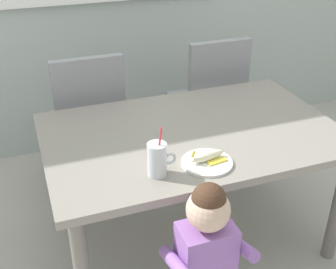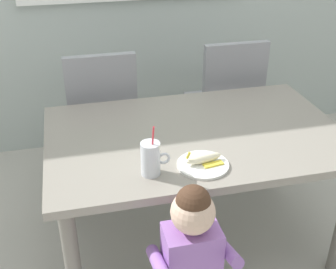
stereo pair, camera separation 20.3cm
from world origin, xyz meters
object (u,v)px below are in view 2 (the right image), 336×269
object	(u,v)px
snack_plate	(203,165)
peeled_banana	(204,159)
dining_table	(195,147)
dining_chair_right	(227,98)
toddler_standing	(192,252)
dining_chair_left	(102,112)
milk_cup	(151,160)

from	to	relation	value
snack_plate	peeled_banana	distance (m)	0.03
snack_plate	dining_table	bearing A→B (deg)	78.84
dining_chair_right	toddler_standing	size ratio (longest dim) A/B	1.15
dining_chair_left	dining_chair_right	world-z (taller)	same
peeled_banana	toddler_standing	bearing A→B (deg)	-114.26
dining_chair_left	milk_cup	distance (m)	1.03
milk_cup	snack_plate	distance (m)	0.24
dining_chair_left	peeled_banana	size ratio (longest dim) A/B	5.49
dining_chair_left	toddler_standing	distance (m)	1.32
dining_table	peeled_banana	world-z (taller)	peeled_banana
toddler_standing	snack_plate	bearing A→B (deg)	66.25
dining_chair_left	snack_plate	bearing A→B (deg)	109.65
dining_chair_right	peeled_banana	size ratio (longest dim) A/B	5.49
dining_chair_right	milk_cup	distance (m)	1.28
dining_table	toddler_standing	size ratio (longest dim) A/B	1.78
dining_table	toddler_standing	bearing A→B (deg)	-107.77
dining_chair_right	milk_cup	xyz separation A→B (m)	(-0.73, -1.02, 0.23)
dining_chair_right	snack_plate	xyz separation A→B (m)	(-0.50, -1.02, 0.17)
milk_cup	dining_chair_left	bearing A→B (deg)	96.86
dining_chair_left	peeled_banana	bearing A→B (deg)	110.25
dining_chair_left	snack_plate	size ratio (longest dim) A/B	4.17
dining_table	snack_plate	size ratio (longest dim) A/B	6.49
toddler_standing	milk_cup	size ratio (longest dim) A/B	3.38
dining_table	dining_chair_right	bearing A→B (deg)	58.37
milk_cup	snack_plate	world-z (taller)	milk_cup
toddler_standing	dining_chair_left	bearing A→B (deg)	99.35
toddler_standing	milk_cup	xyz separation A→B (m)	(-0.10, 0.31, 0.25)
dining_table	toddler_standing	distance (m)	0.66
dining_chair_right	milk_cup	bearing A→B (deg)	54.35
dining_chair_left	peeled_banana	xyz separation A→B (m)	(0.36, -0.98, 0.20)
dining_chair_left	dining_chair_right	xyz separation A→B (m)	(0.85, 0.03, 0.00)
dining_table	toddler_standing	world-z (taller)	toddler_standing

